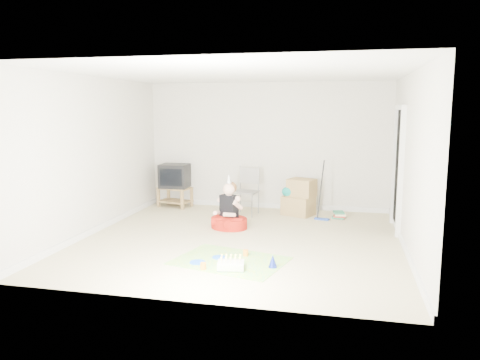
% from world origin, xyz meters
% --- Properties ---
extents(ground, '(5.00, 5.00, 0.00)m').
position_xyz_m(ground, '(0.00, 0.00, 0.00)').
color(ground, '#CABC91').
rests_on(ground, ground).
extents(doorway_recess, '(0.02, 0.90, 2.05)m').
position_xyz_m(doorway_recess, '(2.48, 1.20, 1.02)').
color(doorway_recess, black).
rests_on(doorway_recess, ground).
extents(tv_stand, '(0.75, 0.57, 0.41)m').
position_xyz_m(tv_stand, '(-1.91, 2.16, 0.25)').
color(tv_stand, olive).
rests_on(tv_stand, ground).
extents(crt_tv, '(0.59, 0.50, 0.50)m').
position_xyz_m(crt_tv, '(-1.91, 2.16, 0.66)').
color(crt_tv, black).
rests_on(crt_tv, tv_stand).
extents(folding_chair, '(0.49, 0.47, 0.95)m').
position_xyz_m(folding_chair, '(-0.28, 1.74, 0.46)').
color(folding_chair, gray).
rests_on(folding_chair, ground).
extents(cardboard_boxes, '(0.70, 0.62, 0.72)m').
position_xyz_m(cardboard_boxes, '(0.73, 1.96, 0.34)').
color(cardboard_boxes, '#A2824E').
rests_on(cardboard_boxes, ground).
extents(floor_mop, '(0.29, 0.36, 1.09)m').
position_xyz_m(floor_mop, '(1.20, 1.64, 0.26)').
color(floor_mop, '#2243AB').
rests_on(floor_mop, ground).
extents(book_pile, '(0.26, 0.32, 0.13)m').
position_xyz_m(book_pile, '(1.52, 1.88, 0.06)').
color(book_pile, '#267452').
rests_on(book_pile, ground).
extents(seated_woman, '(0.88, 0.88, 0.96)m').
position_xyz_m(seated_woman, '(-0.36, 0.67, 0.21)').
color(seated_woman, '#B31D10').
rests_on(seated_woman, ground).
extents(party_mat, '(1.68, 1.39, 0.01)m').
position_xyz_m(party_mat, '(0.09, -1.06, 0.00)').
color(party_mat, '#E4308B').
rests_on(party_mat, ground).
extents(birthday_cake, '(0.39, 0.33, 0.16)m').
position_xyz_m(birthday_cake, '(0.18, -1.38, 0.05)').
color(birthday_cake, silver).
rests_on(birthday_cake, party_mat).
extents(blue_plate_near, '(0.26, 0.26, 0.01)m').
position_xyz_m(blue_plate_near, '(-0.09, -0.97, 0.01)').
color(blue_plate_near, blue).
rests_on(blue_plate_near, party_mat).
extents(blue_plate_far, '(0.24, 0.24, 0.01)m').
position_xyz_m(blue_plate_far, '(-0.32, -1.24, 0.01)').
color(blue_plate_far, blue).
rests_on(blue_plate_far, party_mat).
extents(orange_cup_near, '(0.08, 0.08, 0.09)m').
position_xyz_m(orange_cup_near, '(0.26, -0.81, 0.05)').
color(orange_cup_near, orange).
rests_on(orange_cup_near, party_mat).
extents(orange_cup_far, '(0.09, 0.09, 0.09)m').
position_xyz_m(orange_cup_far, '(-0.16, -1.48, 0.05)').
color(orange_cup_far, orange).
rests_on(orange_cup_far, party_mat).
extents(blue_party_hat, '(0.13, 0.13, 0.17)m').
position_xyz_m(blue_party_hat, '(0.70, -1.20, 0.09)').
color(blue_party_hat, '#1728A1').
rests_on(blue_party_hat, party_mat).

